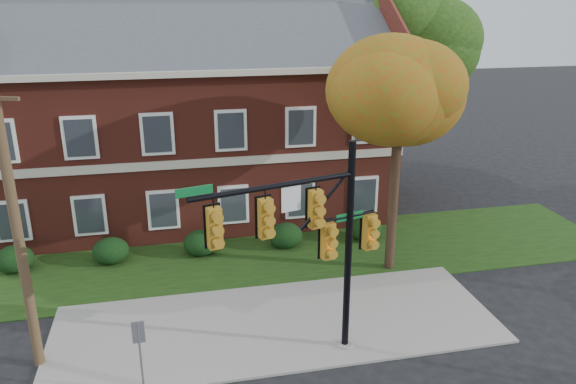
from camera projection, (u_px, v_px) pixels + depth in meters
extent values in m
plane|color=black|center=(283.00, 343.00, 17.00)|extent=(120.00, 120.00, 0.00)
cube|color=gray|center=(277.00, 324.00, 17.90)|extent=(14.00, 5.00, 0.08)
cube|color=#193811|center=(253.00, 257.00, 22.52)|extent=(30.00, 6.00, 0.04)
cube|color=maroon|center=(190.00, 140.00, 26.50)|extent=(18.00, 8.00, 7.00)
cube|color=beige|center=(185.00, 62.00, 25.30)|extent=(18.80, 8.80, 0.24)
cube|color=beige|center=(195.00, 163.00, 22.78)|extent=(18.00, 0.12, 0.35)
ellipsoid|color=black|center=(15.00, 259.00, 21.21)|extent=(1.40, 1.26, 1.05)
ellipsoid|color=black|center=(111.00, 251.00, 21.90)|extent=(1.40, 1.26, 1.05)
ellipsoid|color=black|center=(201.00, 243.00, 22.60)|extent=(1.40, 1.26, 1.05)
ellipsoid|color=black|center=(286.00, 235.00, 23.30)|extent=(1.40, 1.26, 1.05)
ellipsoid|color=black|center=(366.00, 228.00, 24.00)|extent=(1.40, 1.26, 1.05)
cylinder|color=black|center=(393.00, 198.00, 20.72)|extent=(0.36, 0.36, 5.76)
ellipsoid|color=#B73B0F|center=(400.00, 101.00, 19.53)|extent=(4.25, 4.25, 3.60)
ellipsoid|color=#B73B0F|center=(423.00, 85.00, 19.11)|extent=(3.50, 3.50, 3.00)
cylinder|color=black|center=(400.00, 124.00, 29.61)|extent=(0.36, 0.36, 7.04)
ellipsoid|color=#183A10|center=(406.00, 38.00, 28.15)|extent=(5.95, 5.95, 5.04)
ellipsoid|color=#183A10|center=(427.00, 26.00, 27.64)|extent=(4.90, 4.90, 4.20)
cylinder|color=black|center=(200.00, 102.00, 33.96)|extent=(0.36, 0.36, 7.68)
ellipsoid|color=#AC6D0E|center=(196.00, 19.00, 32.37)|extent=(6.46, 6.46, 5.47)
ellipsoid|color=#AC6D0E|center=(212.00, 8.00, 31.83)|extent=(5.32, 5.32, 4.56)
cylinder|color=gray|center=(345.00, 345.00, 16.77)|extent=(0.51, 0.51, 0.15)
cylinder|color=black|center=(348.00, 251.00, 15.74)|extent=(0.24, 0.24, 6.36)
cylinder|color=black|center=(275.00, 186.00, 14.02)|extent=(4.43, 1.30, 0.15)
cylinder|color=black|center=(350.00, 216.00, 15.39)|extent=(1.60, 0.49, 0.07)
cube|color=#AD771B|center=(215.00, 228.00, 13.59)|extent=(0.46, 0.37, 1.05)
cube|color=#AD771B|center=(266.00, 218.00, 14.17)|extent=(0.46, 0.37, 1.05)
cube|color=#AD771B|center=(316.00, 209.00, 14.79)|extent=(0.46, 0.37, 1.05)
cube|color=silver|center=(291.00, 199.00, 14.35)|extent=(0.54, 0.17, 0.68)
cube|color=#0D622D|center=(194.00, 191.00, 13.05)|extent=(0.89, 0.27, 0.22)
cube|color=#AD771B|center=(328.00, 241.00, 15.30)|extent=(0.46, 0.37, 1.05)
cube|color=#AD771B|center=(369.00, 232.00, 15.88)|extent=(0.46, 0.37, 1.05)
cube|color=#0D622D|center=(350.00, 216.00, 15.39)|extent=(0.84, 0.26, 0.21)
cylinder|color=brown|center=(17.00, 232.00, 14.64)|extent=(0.35, 0.35, 8.26)
cylinder|color=slate|center=(141.00, 359.00, 14.46)|extent=(0.06, 0.06, 2.20)
cube|color=slate|center=(138.00, 332.00, 14.20)|extent=(0.32, 0.06, 0.62)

